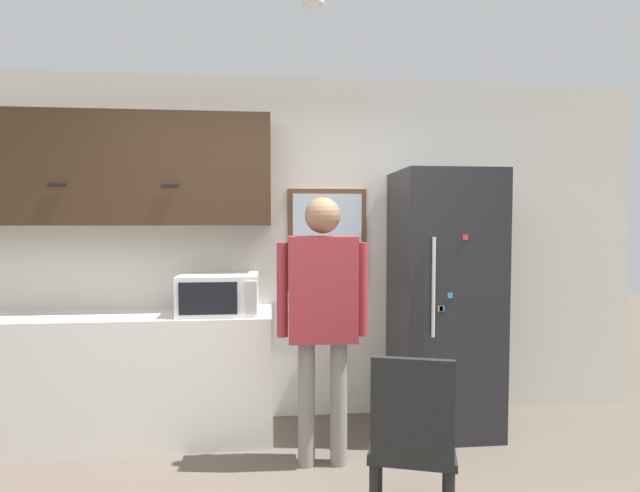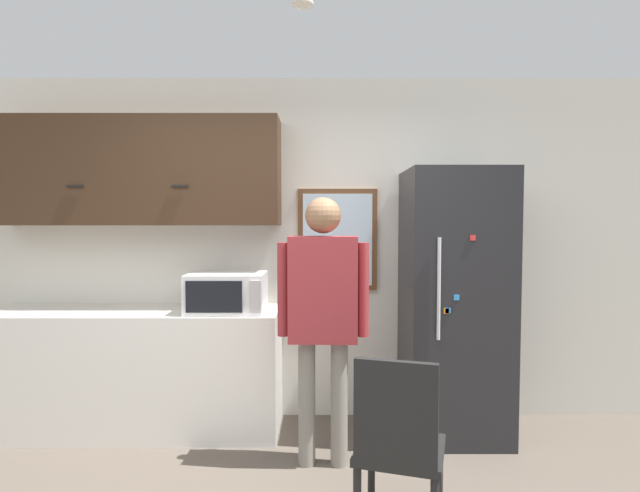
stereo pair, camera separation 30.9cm
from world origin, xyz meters
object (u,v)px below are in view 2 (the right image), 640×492
at_px(microwave, 227,292).
at_px(chair, 399,441).
at_px(refrigerator, 455,303).
at_px(person, 324,302).

xyz_separation_m(microwave, chair, (1.06, -1.25, -0.54)).
relative_size(refrigerator, chair, 2.08).
bearing_deg(person, refrigerator, 28.01).
xyz_separation_m(microwave, refrigerator, (1.67, 0.02, -0.08)).
relative_size(person, refrigerator, 0.89).
distance_m(person, refrigerator, 1.08).
distance_m(refrigerator, chair, 1.48).
height_order(person, chair, person).
distance_m(microwave, refrigerator, 1.67).
relative_size(person, chair, 1.85).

